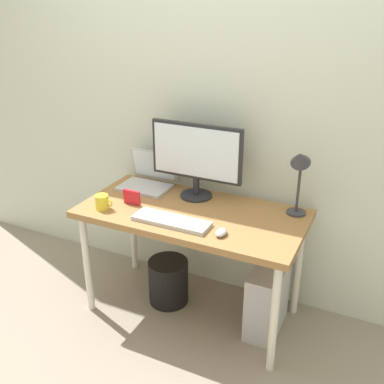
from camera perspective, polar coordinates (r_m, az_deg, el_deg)
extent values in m
plane|color=gray|center=(3.00, 0.00, -14.74)|extent=(6.00, 6.00, 0.00)
cube|color=silver|center=(2.76, 3.52, 11.86)|extent=(4.40, 0.04, 2.60)
cube|color=olive|center=(2.62, 0.00, -2.80)|extent=(1.31, 0.65, 0.04)
cylinder|color=silver|center=(2.89, -13.22, -8.92)|extent=(0.04, 0.04, 0.67)
cylinder|color=silver|center=(2.44, 10.41, -15.60)|extent=(0.04, 0.04, 0.67)
cylinder|color=silver|center=(3.26, -7.52, -4.46)|extent=(0.04, 0.04, 0.67)
cylinder|color=silver|center=(2.86, 13.36, -9.27)|extent=(0.04, 0.04, 0.67)
cylinder|color=#232328|center=(2.80, 0.54, -0.42)|extent=(0.20, 0.20, 0.01)
cylinder|color=#232328|center=(2.77, 0.54, 0.75)|extent=(0.04, 0.04, 0.11)
cube|color=#232328|center=(2.69, 0.56, 5.18)|extent=(0.58, 0.03, 0.34)
cube|color=white|center=(2.67, 0.40, 5.07)|extent=(0.55, 0.01, 0.31)
cube|color=#B2B2B7|center=(2.92, -6.09, 0.57)|extent=(0.32, 0.22, 0.02)
cube|color=#B2B2B7|center=(2.98, -4.88, 3.47)|extent=(0.32, 0.06, 0.21)
cube|color=white|center=(2.97, -4.95, 3.45)|extent=(0.30, 0.04, 0.18)
cylinder|color=#333338|center=(2.65, 13.11, -2.55)|extent=(0.11, 0.11, 0.01)
cylinder|color=#333338|center=(2.58, 13.43, 0.65)|extent=(0.02, 0.02, 0.31)
cone|color=#333338|center=(2.48, 13.63, 4.22)|extent=(0.11, 0.14, 0.13)
cube|color=#B2B2B7|center=(2.48, -2.64, -3.71)|extent=(0.44, 0.14, 0.02)
ellipsoid|color=#B2B2B7|center=(2.35, 3.73, -5.16)|extent=(0.06, 0.09, 0.03)
cylinder|color=yellow|center=(2.67, -11.41, -1.26)|extent=(0.08, 0.08, 0.09)
torus|color=yellow|center=(2.64, -10.51, -1.38)|extent=(0.05, 0.01, 0.05)
cube|color=red|center=(2.69, -7.68, -0.66)|extent=(0.11, 0.02, 0.09)
cube|color=#B2B2B7|center=(2.78, 9.56, -13.30)|extent=(0.18, 0.36, 0.42)
cylinder|color=black|center=(2.99, -3.02, -11.28)|extent=(0.26, 0.26, 0.30)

